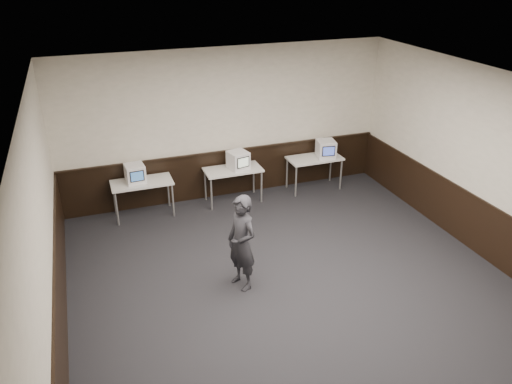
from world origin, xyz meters
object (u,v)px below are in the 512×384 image
(desk_left, at_px, (142,185))
(emac_left, at_px, (135,173))
(desk_center, at_px, (233,172))
(desk_right, at_px, (315,160))
(person, at_px, (242,243))
(emac_right, at_px, (326,149))
(emac_center, at_px, (238,160))

(desk_left, height_order, emac_left, emac_left)
(desk_center, distance_m, desk_right, 1.90)
(desk_right, distance_m, emac_left, 3.91)
(person, bearing_deg, desk_center, 144.52)
(desk_center, relative_size, emac_right, 2.58)
(desk_left, xyz_separation_m, desk_right, (3.80, 0.00, 0.00))
(emac_right, relative_size, person, 0.29)
(emac_center, height_order, emac_right, emac_right)
(desk_center, xyz_separation_m, emac_center, (0.11, -0.02, 0.26))
(emac_center, bearing_deg, desk_right, -12.18)
(desk_left, bearing_deg, emac_right, -0.67)
(emac_left, bearing_deg, emac_right, -5.33)
(emac_left, bearing_deg, person, -71.89)
(desk_right, bearing_deg, emac_left, 179.75)
(desk_center, bearing_deg, desk_right, 0.00)
(desk_center, height_order, emac_center, emac_center)
(emac_center, relative_size, person, 0.30)
(desk_left, xyz_separation_m, person, (1.12, -2.94, 0.11))
(desk_right, relative_size, emac_left, 2.85)
(desk_left, distance_m, emac_left, 0.28)
(desk_center, xyz_separation_m, emac_right, (2.14, -0.05, 0.26))
(desk_right, xyz_separation_m, emac_left, (-3.91, 0.02, 0.26))
(emac_center, xyz_separation_m, emac_right, (2.03, -0.02, 0.00))
(desk_left, bearing_deg, emac_center, -0.64)
(desk_left, bearing_deg, desk_center, 0.00)
(desk_center, bearing_deg, emac_right, -1.26)
(emac_center, bearing_deg, emac_right, -13.60)
(desk_left, height_order, person, person)
(desk_right, bearing_deg, emac_center, -179.27)
(emac_center, relative_size, emac_right, 1.01)
(desk_right, bearing_deg, desk_left, 180.00)
(desk_right, xyz_separation_m, emac_center, (-1.79, -0.02, 0.26))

